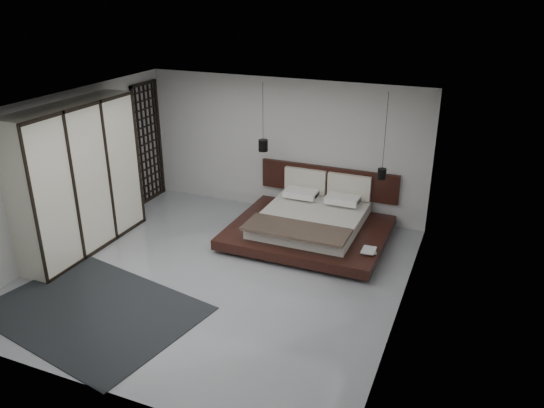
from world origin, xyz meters
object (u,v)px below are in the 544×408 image
at_px(lattice_screen, 148,143).
at_px(wardrobe, 78,179).
at_px(bed, 311,223).
at_px(pendant_right, 382,173).
at_px(rug, 93,311).
at_px(pendant_left, 263,145).

height_order(lattice_screen, wardrobe, wardrobe).
xyz_separation_m(bed, pendant_right, (1.18, 0.46, 1.02)).
bearing_deg(bed, pendant_right, 21.38).
bearing_deg(pendant_right, lattice_screen, 179.07).
height_order(wardrobe, rug, wardrobe).
xyz_separation_m(lattice_screen, wardrobe, (0.25, -2.49, 0.03)).
bearing_deg(pendant_left, pendant_right, 0.00).
xyz_separation_m(pendant_right, rug, (-3.38, -4.07, -1.30)).
distance_m(bed, rug, 4.23).
relative_size(bed, pendant_right, 1.80).
xyz_separation_m(pendant_left, rug, (-1.02, -4.07, -1.57)).
relative_size(bed, pendant_left, 2.14).
xyz_separation_m(wardrobe, rug, (1.50, -1.66, -1.33)).
distance_m(lattice_screen, pendant_left, 2.78).
height_order(pendant_left, pendant_right, same).
bearing_deg(pendant_right, rug, -129.74).
bearing_deg(bed, rug, -121.39).
bearing_deg(wardrobe, pendant_left, 43.71).
height_order(lattice_screen, pendant_left, pendant_left).
height_order(pendant_left, rug, pendant_left).
height_order(pendant_left, wardrobe, pendant_left).
xyz_separation_m(lattice_screen, rug, (1.75, -4.15, -1.29)).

